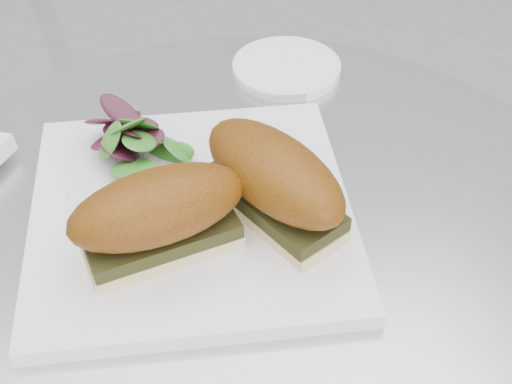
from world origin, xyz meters
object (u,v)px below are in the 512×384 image
Objects in this scene: sandwich_left at (159,214)px; saucer at (286,68)px; plate at (192,212)px; sandwich_right at (274,179)px.

sandwich_left reaches higher than saucer.
saucer is at bearing 49.86° from plate.
plate is 0.09m from sandwich_right.
sandwich_left is at bearing -105.23° from sandwich_right.
plate is at bearing 45.02° from sandwich_left.
saucer is at bearing 44.49° from sandwich_left.
sandwich_left is at bearing -130.02° from saucer.
sandwich_left is 0.90× the size of sandwich_right.
sandwich_left is 0.33m from saucer.
sandwich_left is 0.10m from sandwich_right.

